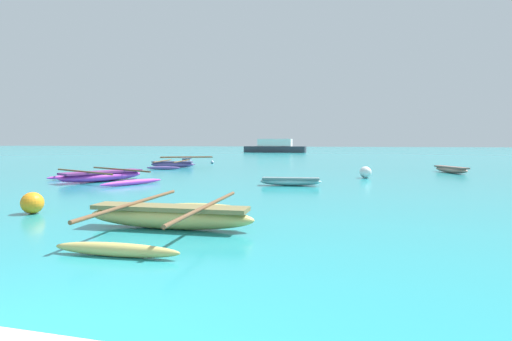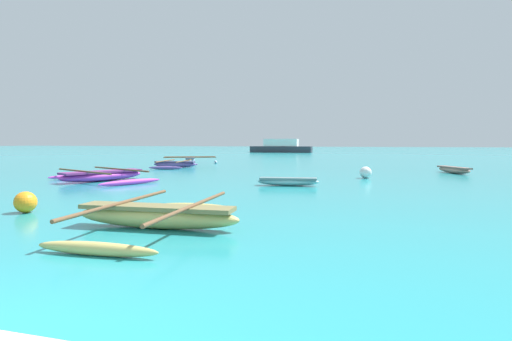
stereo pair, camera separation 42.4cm
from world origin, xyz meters
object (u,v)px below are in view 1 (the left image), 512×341
object	(u,v)px
moored_boat_1	(170,217)
moored_boat_4	(187,160)
mooring_buoy_1	(366,172)
distant_ferry	(275,147)
moored_boat_5	(291,181)
mooring_buoy_0	(32,203)
moored_boat_0	(172,164)
moored_boat_2	(102,176)
moored_boat_3	(451,169)

from	to	relation	value
moored_boat_1	moored_boat_4	size ratio (longest dim) A/B	0.94
mooring_buoy_1	distant_ferry	distance (m)	41.05
moored_boat_4	moored_boat_1	bearing A→B (deg)	-1.32
moored_boat_5	mooring_buoy_0	distance (m)	8.55
moored_boat_0	mooring_buoy_1	distance (m)	12.34
mooring_buoy_0	moored_boat_2	bearing A→B (deg)	113.85
moored_boat_0	moored_boat_3	xyz separation A→B (m)	(15.90, -0.23, -0.01)
moored_boat_1	mooring_buoy_0	distance (m)	3.79
moored_boat_1	mooring_buoy_1	world-z (taller)	mooring_buoy_1
moored_boat_2	mooring_buoy_0	xyz separation A→B (m)	(2.98, -6.75, 0.02)
mooring_buoy_1	moored_boat_5	bearing A→B (deg)	-125.52
moored_boat_4	distant_ferry	distance (m)	30.26
mooring_buoy_1	distant_ferry	world-z (taller)	distant_ferry
moored_boat_1	moored_boat_5	world-z (taller)	moored_boat_1
moored_boat_1	mooring_buoy_1	distance (m)	12.20
moored_boat_5	mooring_buoy_1	size ratio (longest dim) A/B	4.44
moored_boat_0	moored_boat_4	xyz separation A→B (m)	(-1.11, 4.58, 0.04)
moored_boat_2	moored_boat_5	distance (m)	7.72
moored_boat_2	mooring_buoy_1	distance (m)	11.26
mooring_buoy_0	distant_ferry	bearing A→B (deg)	95.42
moored_boat_3	moored_boat_4	xyz separation A→B (m)	(-17.00, 4.82, 0.05)
moored_boat_3	mooring_buoy_1	distance (m)	5.99
mooring_buoy_1	distant_ferry	bearing A→B (deg)	107.33
moored_boat_4	moored_boat_2	bearing A→B (deg)	-15.28
moored_boat_1	mooring_buoy_1	bearing A→B (deg)	69.56
moored_boat_0	moored_boat_2	world-z (taller)	moored_boat_2
moored_boat_5	mooring_buoy_0	size ratio (longest dim) A/B	4.73
moored_boat_4	mooring_buoy_1	bearing A→B (deg)	29.97
moored_boat_4	mooring_buoy_0	distance (m)	20.56
moored_boat_2	mooring_buoy_1	bearing A→B (deg)	-43.23
moored_boat_5	moored_boat_0	bearing A→B (deg)	129.46
moored_boat_5	moored_boat_4	bearing A→B (deg)	120.19
moored_boat_5	moored_boat_1	bearing A→B (deg)	-104.90
moored_boat_0	moored_boat_5	distance (m)	12.02
moored_boat_1	moored_boat_3	size ratio (longest dim) A/B	1.68
moored_boat_3	mooring_buoy_1	bearing A→B (deg)	-71.66
distant_ferry	moored_boat_3	bearing A→B (deg)	-64.70
moored_boat_0	mooring_buoy_0	bearing A→B (deg)	-84.36
moored_boat_0	moored_boat_1	world-z (taller)	moored_boat_1
moored_boat_3	moored_boat_5	size ratio (longest dim) A/B	1.02
moored_boat_4	mooring_buoy_1	world-z (taller)	mooring_buoy_1
moored_boat_2	moored_boat_3	size ratio (longest dim) A/B	2.15
moored_boat_2	moored_boat_5	size ratio (longest dim) A/B	2.20
moored_boat_4	mooring_buoy_0	world-z (taller)	moored_boat_4
moored_boat_4	mooring_buoy_0	bearing A→B (deg)	-10.18
moored_boat_0	distant_ferry	distance (m)	34.85
moored_boat_1	mooring_buoy_0	bearing A→B (deg)	167.34
moored_boat_0	moored_boat_4	size ratio (longest dim) A/B	0.93
moored_boat_5	moored_boat_3	bearing A→B (deg)	40.64
mooring_buoy_1	distant_ferry	size ratio (longest dim) A/B	0.06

